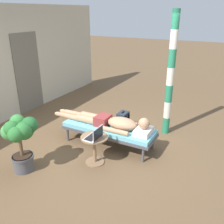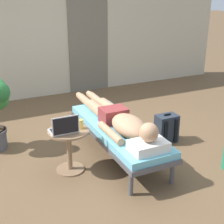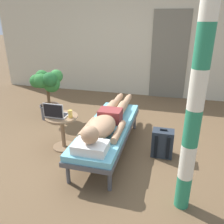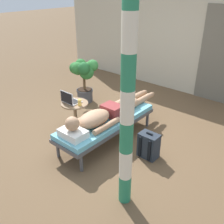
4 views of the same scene
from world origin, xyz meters
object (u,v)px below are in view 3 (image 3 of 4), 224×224
(lounge_chair, at_px, (108,130))
(porch_post, at_px, (197,90))
(backpack, at_px, (162,143))
(person_reclining, at_px, (107,121))
(side_table, at_px, (62,126))
(drink_glass, at_px, (70,114))
(potted_plant, at_px, (48,87))
(laptop, at_px, (56,113))

(lounge_chair, relative_size, porch_post, 0.73)
(backpack, distance_m, porch_post, 1.47)
(person_reclining, xyz_separation_m, porch_post, (1.06, -0.81, 0.77))
(side_table, distance_m, backpack, 1.49)
(person_reclining, distance_m, drink_glass, 0.54)
(lounge_chair, xyz_separation_m, drink_glass, (-0.53, -0.10, 0.23))
(drink_glass, bearing_deg, side_table, 175.23)
(backpack, bearing_deg, porch_post, -73.94)
(potted_plant, bearing_deg, porch_post, -34.80)
(potted_plant, xyz_separation_m, porch_post, (2.49, -1.73, 0.65))
(person_reclining, bearing_deg, side_table, -177.42)
(lounge_chair, bearing_deg, side_table, -172.82)
(porch_post, bearing_deg, lounge_chair, 140.83)
(person_reclining, bearing_deg, potted_plant, 147.19)
(backpack, bearing_deg, lounge_chair, -174.88)
(person_reclining, relative_size, potted_plant, 2.27)
(drink_glass, bearing_deg, laptop, -169.54)
(lounge_chair, relative_size, laptop, 6.07)
(lounge_chair, height_order, porch_post, porch_post)
(person_reclining, xyz_separation_m, side_table, (-0.68, -0.03, -0.16))
(laptop, height_order, backpack, laptop)
(backpack, relative_size, potted_plant, 0.44)
(person_reclining, bearing_deg, porch_post, -37.34)
(drink_glass, xyz_separation_m, backpack, (1.33, 0.17, -0.38))
(lounge_chair, distance_m, potted_plant, 1.69)
(backpack, xyz_separation_m, potted_plant, (-2.22, 0.79, 0.44))
(lounge_chair, distance_m, laptop, 0.79)
(lounge_chair, bearing_deg, potted_plant, 148.79)
(person_reclining, distance_m, potted_plant, 1.70)
(laptop, distance_m, porch_post, 2.07)
(laptop, bearing_deg, backpack, 7.72)
(laptop, bearing_deg, person_reclining, 6.30)
(side_table, height_order, potted_plant, potted_plant)
(potted_plant, bearing_deg, drink_glass, -47.14)
(backpack, height_order, porch_post, porch_post)
(backpack, bearing_deg, laptop, -172.28)
(side_table, relative_size, laptop, 1.69)
(lounge_chair, xyz_separation_m, person_reclining, (0.00, -0.06, 0.17))
(side_table, distance_m, porch_post, 2.13)
(porch_post, bearing_deg, drink_glass, 154.31)
(lounge_chair, height_order, drink_glass, drink_glass)
(side_table, relative_size, porch_post, 0.20)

